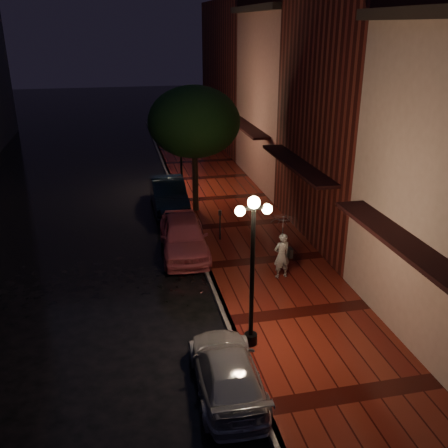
{
  "coord_description": "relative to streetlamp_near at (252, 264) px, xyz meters",
  "views": [
    {
      "loc": [
        -2.84,
        -16.22,
        8.38
      ],
      "look_at": [
        0.86,
        0.84,
        1.4
      ],
      "focal_mm": 40.0,
      "sensor_mm": 36.0,
      "label": 1
    }
  ],
  "objects": [
    {
      "name": "streetlamp_near",
      "position": [
        0.0,
        0.0,
        0.0
      ],
      "size": [
        0.96,
        0.36,
        4.31
      ],
      "color": "black",
      "rests_on": "sidewalk"
    },
    {
      "name": "sidewalk",
      "position": [
        1.9,
        5.0,
        -2.53
      ],
      "size": [
        4.5,
        60.0,
        0.15
      ],
      "primitive_type": "cube",
      "color": "#4D130D",
      "rests_on": "ground"
    },
    {
      "name": "storefront_mid",
      "position": [
        6.65,
        7.0,
        2.9
      ],
      "size": [
        5.0,
        8.0,
        11.0
      ],
      "primitive_type": "cube",
      "color": "#511914",
      "rests_on": "ground"
    },
    {
      "name": "silver_car",
      "position": [
        -1.02,
        -1.53,
        -2.04
      ],
      "size": [
        1.7,
        3.92,
        1.12
      ],
      "primitive_type": "imported",
      "rotation": [
        0.0,
        0.0,
        3.11
      ],
      "color": "#97979E",
      "rests_on": "ground"
    },
    {
      "name": "storefront_extra",
      "position": [
        6.65,
        25.0,
        2.4
      ],
      "size": [
        5.0,
        12.0,
        10.0
      ],
      "primitive_type": "cube",
      "color": "#511914",
      "rests_on": "ground"
    },
    {
      "name": "navy_car",
      "position": [
        -0.95,
        11.89,
        -1.87
      ],
      "size": [
        1.59,
        4.46,
        1.47
      ],
      "primitive_type": "imported",
      "rotation": [
        0.0,
        0.0,
        0.01
      ],
      "color": "black",
      "rests_on": "ground"
    },
    {
      "name": "storefront_far",
      "position": [
        6.65,
        15.0,
        1.9
      ],
      "size": [
        5.0,
        8.0,
        9.0
      ],
      "primitive_type": "cube",
      "color": "#8C5951",
      "rests_on": "ground"
    },
    {
      "name": "ground",
      "position": [
        -0.35,
        5.0,
        -2.6
      ],
      "size": [
        120.0,
        120.0,
        0.0
      ],
      "primitive_type": "plane",
      "color": "black",
      "rests_on": "ground"
    },
    {
      "name": "woman_with_umbrella",
      "position": [
        2.07,
        3.58,
        -0.92
      ],
      "size": [
        0.96,
        0.98,
        2.31
      ],
      "rotation": [
        0.0,
        0.0,
        3.28
      ],
      "color": "white",
      "rests_on": "sidewalk"
    },
    {
      "name": "pink_car",
      "position": [
        -0.95,
        6.54,
        -1.85
      ],
      "size": [
        1.97,
        4.47,
        1.5
      ],
      "primitive_type": "imported",
      "rotation": [
        0.0,
        0.0,
        -0.05
      ],
      "color": "#BF4E58",
      "rests_on": "ground"
    },
    {
      "name": "street_tree",
      "position": [
        0.26,
        10.99,
        1.64
      ],
      "size": [
        4.16,
        4.16,
        5.8
      ],
      "color": "black",
      "rests_on": "sidewalk"
    },
    {
      "name": "curb",
      "position": [
        -0.35,
        5.0,
        -2.53
      ],
      "size": [
        0.25,
        60.0,
        0.15
      ],
      "primitive_type": "cube",
      "color": "#595451",
      "rests_on": "ground"
    },
    {
      "name": "parking_meter",
      "position": [
        0.65,
        7.26,
        -1.68
      ],
      "size": [
        0.14,
        0.12,
        1.28
      ],
      "rotation": [
        0.0,
        0.0,
        -0.31
      ],
      "color": "black",
      "rests_on": "sidewalk"
    },
    {
      "name": "streetlamp_far",
      "position": [
        0.0,
        14.0,
        0.0
      ],
      "size": [
        0.96,
        0.36,
        4.31
      ],
      "color": "black",
      "rests_on": "sidewalk"
    }
  ]
}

